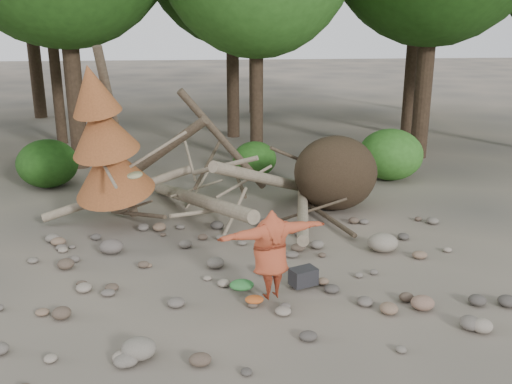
{
  "coord_description": "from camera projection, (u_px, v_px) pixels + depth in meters",
  "views": [
    {
      "loc": [
        -0.9,
        -9.89,
        4.93
      ],
      "look_at": [
        0.22,
        1.5,
        1.4
      ],
      "focal_mm": 40.0,
      "sensor_mm": 36.0,
      "label": 1
    }
  ],
  "objects": [
    {
      "name": "bush_right",
      "position": [
        391.0,
        154.0,
        17.83
      ],
      "size": [
        2.0,
        2.0,
        1.6
      ],
      "primitive_type": "ellipsoid",
      "color": "#347223",
      "rests_on": "ground"
    },
    {
      "name": "backpack",
      "position": [
        303.0,
        279.0,
        10.8
      ],
      "size": [
        0.57,
        0.49,
        0.33
      ],
      "primitive_type": "cube",
      "rotation": [
        0.0,
        0.0,
        0.39
      ],
      "color": "black",
      "rests_on": "ground"
    },
    {
      "name": "boulder_mid_left",
      "position": [
        111.0,
        247.0,
        12.36
      ],
      "size": [
        0.51,
        0.46,
        0.31
      ],
      "primitive_type": "ellipsoid",
      "color": "#5C534D",
      "rests_on": "ground"
    },
    {
      "name": "boulder_mid_right",
      "position": [
        383.0,
        243.0,
        12.46
      ],
      "size": [
        0.67,
        0.6,
        0.4
      ],
      "primitive_type": "ellipsoid",
      "color": "gray",
      "rests_on": "ground"
    },
    {
      "name": "boulder_front_right",
      "position": [
        423.0,
        303.0,
        9.99
      ],
      "size": [
        0.42,
        0.38,
        0.25
      ],
      "primitive_type": "ellipsoid",
      "color": "#7F604F",
      "rests_on": "ground"
    },
    {
      "name": "cloth_orange",
      "position": [
        254.0,
        302.0,
        10.15
      ],
      "size": [
        0.34,
        0.28,
        0.12
      ],
      "primitive_type": "ellipsoid",
      "color": "#B24F1E",
      "rests_on": "ground"
    },
    {
      "name": "cloth_green",
      "position": [
        242.0,
        287.0,
        10.65
      ],
      "size": [
        0.46,
        0.38,
        0.17
      ],
      "primitive_type": "ellipsoid",
      "color": "#2D7133",
      "rests_on": "ground"
    },
    {
      "name": "bush_left",
      "position": [
        48.0,
        163.0,
        17.06
      ],
      "size": [
        1.8,
        1.8,
        1.44
      ],
      "primitive_type": "ellipsoid",
      "color": "#1F4C14",
      "rests_on": "ground"
    },
    {
      "name": "boulder_front_left",
      "position": [
        139.0,
        349.0,
        8.55
      ],
      "size": [
        0.53,
        0.48,
        0.32
      ],
      "primitive_type": "ellipsoid",
      "color": "slate",
      "rests_on": "ground"
    },
    {
      "name": "dead_conifer",
      "position": [
        105.0,
        143.0,
        13.23
      ],
      "size": [
        2.06,
        2.16,
        4.35
      ],
      "color": "#4C3F30",
      "rests_on": "ground"
    },
    {
      "name": "bush_mid",
      "position": [
        255.0,
        159.0,
        18.27
      ],
      "size": [
        1.4,
        1.4,
        1.12
      ],
      "primitive_type": "ellipsoid",
      "color": "#29601C",
      "rests_on": "ground"
    },
    {
      "name": "ground",
      "position": [
        252.0,
        285.0,
        10.94
      ],
      "size": [
        120.0,
        120.0,
        0.0
      ],
      "primitive_type": "plane",
      "color": "#514C44",
      "rests_on": "ground"
    },
    {
      "name": "deadfall_pile",
      "position": [
        314.0,
        176.0,
        14.88
      ],
      "size": [
        8.55,
        5.24,
        3.3
      ],
      "color": "#332619",
      "rests_on": "ground"
    },
    {
      "name": "frisbee_thrower",
      "position": [
        271.0,
        254.0,
        10.08
      ],
      "size": [
        3.54,
        1.16,
        2.27
      ],
      "color": "#A33F24",
      "rests_on": "ground"
    }
  ]
}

